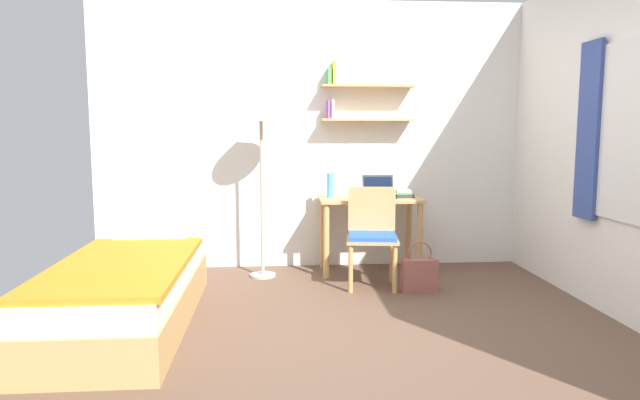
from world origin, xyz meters
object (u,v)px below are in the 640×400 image
desk (370,213)px  water_bottle (330,185)px  standing_lamp (261,118)px  bed (128,291)px  laptop (379,192)px  book_stack (402,193)px  desk_chair (372,232)px  handbag (419,274)px

desk → water_bottle: size_ratio=4.11×
standing_lamp → bed: bearing=-126.1°
laptop → book_stack: (0.23, 0.01, -0.02)m
laptop → book_stack: laptop is taller
bed → standing_lamp: size_ratio=1.24×
desk_chair → water_bottle: (-0.32, 0.49, 0.36)m
standing_lamp → book_stack: size_ratio=7.45×
desk → handbag: bearing=-65.5°
standing_lamp → handbag: 1.96m
standing_lamp → handbag: bearing=-23.6°
desk → standing_lamp: 1.36m
book_stack → water_bottle: bearing=-179.1°
desk_chair → desk: bearing=83.1°
desk → book_stack: bearing=3.1°
handbag → bed: bearing=-163.7°
laptop → handbag: 0.96m
handbag → desk: bearing=114.5°
bed → desk_chair: desk_chair is taller
desk → water_bottle: water_bottle is taller
bed → desk_chair: bearing=24.9°
laptop → water_bottle: bearing=179.9°
bed → standing_lamp: bearing=53.9°
laptop → water_bottle: (-0.46, 0.00, 0.06)m
bed → desk_chair: 2.07m
desk_chair → bed: bearing=-155.1°
laptop → desk: bearing=-176.6°
desk_chair → standing_lamp: standing_lamp is taller
desk → standing_lamp: size_ratio=0.58×
bed → book_stack: size_ratio=9.25×
desk → laptop: size_ratio=3.16×
book_stack → desk: bearing=-176.9°
desk_chair → book_stack: desk_chair is taller
desk → water_bottle: bearing=179.2°
water_bottle → book_stack: (0.69, 0.01, -0.08)m
bed → standing_lamp: 1.97m
bed → handbag: bed is taller
standing_lamp → book_stack: (1.33, 0.13, -0.71)m
desk → desk_chair: 0.50m
standing_lamp → water_bottle: (0.64, 0.11, -0.63)m
water_bottle → book_stack: bearing=0.9°
handbag → standing_lamp: bearing=156.4°
desk_chair → water_bottle: size_ratio=3.66×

